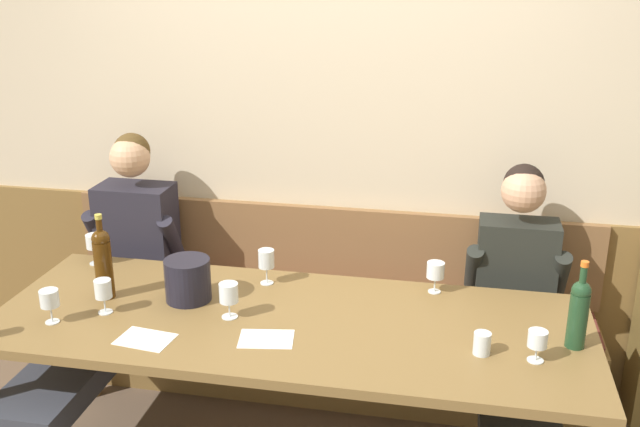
{
  "coord_description": "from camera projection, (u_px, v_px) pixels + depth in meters",
  "views": [
    {
      "loc": [
        0.64,
        -2.46,
        2.15
      ],
      "look_at": [
        0.07,
        0.44,
        1.11
      ],
      "focal_mm": 40.81,
      "sensor_mm": 36.0,
      "label": 1
    }
  ],
  "objects": [
    {
      "name": "room_wall_back",
      "position": [
        332.0,
        116.0,
        3.65
      ],
      "size": [
        6.8,
        0.08,
        2.8
      ],
      "primitive_type": "cube",
      "color": "beige",
      "rests_on": "ground"
    },
    {
      "name": "wood_wainscot_panel",
      "position": [
        330.0,
        289.0,
        3.91
      ],
      "size": [
        6.8,
        0.03,
        0.93
      ],
      "primitive_type": "cube",
      "color": "brown",
      "rests_on": "ground"
    },
    {
      "name": "wall_bench",
      "position": [
        322.0,
        338.0,
        3.78
      ],
      "size": [
        2.74,
        0.42,
        0.94
      ],
      "color": "brown",
      "rests_on": "ground"
    },
    {
      "name": "dining_table",
      "position": [
        289.0,
        334.0,
        2.99
      ],
      "size": [
        2.44,
        0.92,
        0.76
      ],
      "color": "brown",
      "rests_on": "ground"
    },
    {
      "name": "person_center_left_seat",
      "position": [
        109.0,
        289.0,
        3.5
      ],
      "size": [
        0.49,
        1.34,
        1.33
      ],
      "color": "#282A3A",
      "rests_on": "ground"
    },
    {
      "name": "person_right_seat",
      "position": [
        517.0,
        335.0,
        3.13
      ],
      "size": [
        0.47,
        1.33,
        1.27
      ],
      "color": "#242733",
      "rests_on": "ground"
    },
    {
      "name": "ice_bucket",
      "position": [
        188.0,
        280.0,
        3.1
      ],
      "size": [
        0.2,
        0.2,
        0.18
      ],
      "primitive_type": "cylinder",
      "color": "black",
      "rests_on": "dining_table"
    },
    {
      "name": "wine_bottle_green_tall",
      "position": [
        579.0,
        311.0,
        2.71
      ],
      "size": [
        0.07,
        0.07,
        0.35
      ],
      "color": "#1D3D23",
      "rests_on": "dining_table"
    },
    {
      "name": "wine_bottle_clear_water",
      "position": [
        103.0,
        261.0,
        3.1
      ],
      "size": [
        0.08,
        0.08,
        0.38
      ],
      "color": "#432609",
      "rests_on": "dining_table"
    },
    {
      "name": "wine_glass_mid_left",
      "position": [
        266.0,
        260.0,
        3.25
      ],
      "size": [
        0.07,
        0.07,
        0.16
      ],
      "color": "silver",
      "rests_on": "dining_table"
    },
    {
      "name": "wine_glass_center_front",
      "position": [
        94.0,
        243.0,
        3.46
      ],
      "size": [
        0.08,
        0.08,
        0.15
      ],
      "color": "silver",
      "rests_on": "dining_table"
    },
    {
      "name": "wine_glass_near_bucket",
      "position": [
        229.0,
        294.0,
        2.94
      ],
      "size": [
        0.08,
        0.08,
        0.15
      ],
      "color": "silver",
      "rests_on": "dining_table"
    },
    {
      "name": "wine_glass_mid_right",
      "position": [
        435.0,
        272.0,
        3.17
      ],
      "size": [
        0.08,
        0.08,
        0.14
      ],
      "color": "silver",
      "rests_on": "dining_table"
    },
    {
      "name": "wine_glass_center_rear",
      "position": [
        103.0,
        290.0,
        2.98
      ],
      "size": [
        0.07,
        0.07,
        0.15
      ],
      "color": "silver",
      "rests_on": "dining_table"
    },
    {
      "name": "wine_glass_left_end",
      "position": [
        538.0,
        340.0,
        2.63
      ],
      "size": [
        0.07,
        0.07,
        0.12
      ],
      "color": "silver",
      "rests_on": "dining_table"
    },
    {
      "name": "wine_glass_right_end",
      "position": [
        49.0,
        299.0,
        2.9
      ],
      "size": [
        0.08,
        0.08,
        0.14
      ],
      "color": "silver",
      "rests_on": "dining_table"
    },
    {
      "name": "water_tumbler_center",
      "position": [
        482.0,
        343.0,
        2.69
      ],
      "size": [
        0.07,
        0.07,
        0.09
      ],
      "primitive_type": "cylinder",
      "color": "silver",
      "rests_on": "dining_table"
    },
    {
      "name": "tasting_sheet_left_guest",
      "position": [
        145.0,
        339.0,
        2.8
      ],
      "size": [
        0.23,
        0.17,
        0.0
      ],
      "primitive_type": "cube",
      "rotation": [
        0.0,
        0.0,
        -0.12
      ],
      "color": "white",
      "rests_on": "dining_table"
    },
    {
      "name": "tasting_sheet_right_guest",
      "position": [
        266.0,
        339.0,
        2.81
      ],
      "size": [
        0.23,
        0.18,
        0.0
      ],
      "primitive_type": "cube",
      "rotation": [
        0.0,
        0.0,
        0.16
      ],
      "color": "white",
      "rests_on": "dining_table"
    }
  ]
}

